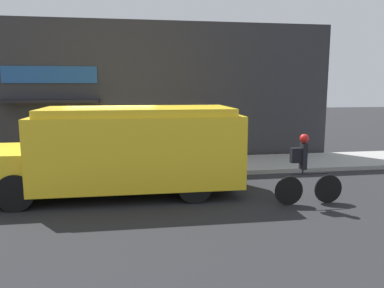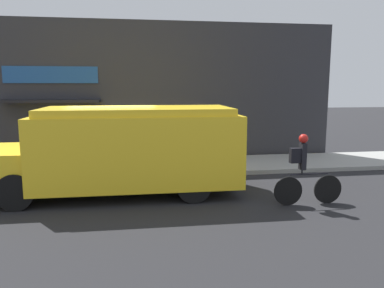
% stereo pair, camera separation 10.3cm
% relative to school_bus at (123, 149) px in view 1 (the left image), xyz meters
% --- Properties ---
extents(ground_plane, '(70.00, 70.00, 0.00)m').
position_rel_school_bus_xyz_m(ground_plane, '(-0.32, 1.58, -1.22)').
color(ground_plane, '#232326').
extents(sidewalk, '(28.00, 2.68, 0.14)m').
position_rel_school_bus_xyz_m(sidewalk, '(-0.32, 2.92, -1.15)').
color(sidewalk, '#999993').
rests_on(sidewalk, ground_plane).
extents(storefront, '(17.01, 1.06, 5.29)m').
position_rel_school_bus_xyz_m(storefront, '(-0.38, 4.48, 1.42)').
color(storefront, '#2D2D33').
rests_on(storefront, ground_plane).
extents(school_bus, '(6.83, 2.83, 2.33)m').
position_rel_school_bus_xyz_m(school_bus, '(0.00, 0.00, 0.00)').
color(school_bus, yellow).
rests_on(school_bus, ground_plane).
extents(cyclist, '(1.75, 0.22, 1.75)m').
position_rel_school_bus_xyz_m(cyclist, '(4.39, -1.60, -0.39)').
color(cyclist, black).
rests_on(cyclist, ground_plane).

